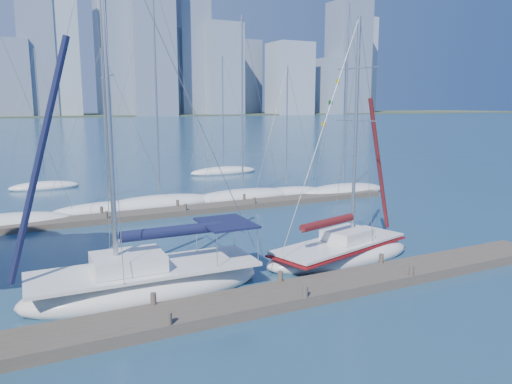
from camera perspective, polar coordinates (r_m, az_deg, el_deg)
name	(u,v)px	position (r m, az deg, el deg)	size (l,w,h in m)	color
ground	(292,299)	(19.08, 4.15, -12.09)	(700.00, 700.00, 0.00)	navy
near_dock	(292,294)	(19.00, 4.16, -11.53)	(26.00, 2.00, 0.40)	#443B31
far_dock	(196,209)	(33.80, -6.90, -1.98)	(30.00, 1.80, 0.36)	#443B31
far_shore	(20,116)	(335.33, -25.41, 7.86)	(800.00, 100.00, 1.50)	#38472D
sailboat_navy	(146,267)	(19.52, -12.51, -8.41)	(9.23, 3.20, 14.51)	silver
sailboat_maroon	(340,241)	(23.43, 9.60, -5.58)	(8.01, 4.41, 11.50)	silver
bg_boat_1	(110,208)	(35.03, -16.40, -1.82)	(7.81, 2.96, 11.02)	silver
bg_boat_2	(160,203)	(35.78, -10.93, -1.21)	(8.54, 2.62, 15.89)	silver
bg_boat_3	(243,196)	(37.87, -1.53, -0.46)	(8.80, 5.61, 13.82)	silver
bg_boat_4	(286,192)	(39.80, 3.46, -0.05)	(6.72, 3.50, 10.38)	silver
bg_boat_5	(343,190)	(40.81, 9.94, 0.19)	(8.08, 4.83, 15.11)	silver
bg_boat_6	(44,186)	(46.40, -23.02, 0.64)	(5.88, 2.69, 11.97)	silver
bg_boat_7	(224,171)	(52.16, -3.73, 2.39)	(7.37, 2.62, 12.28)	silver
skyline	(62,51)	(308.43, -21.32, 14.78)	(502.96, 51.31, 117.92)	slate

